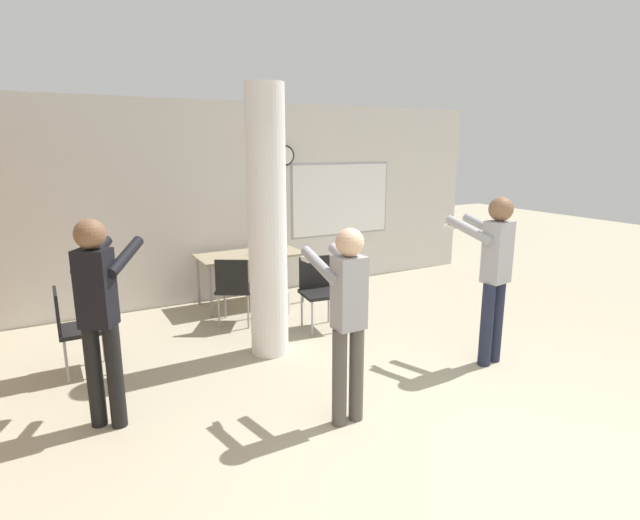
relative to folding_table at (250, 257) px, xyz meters
The scene contains 12 objects.
ground_plane 4.60m from the folding_table, 87.33° to the right, with size 24.00×24.00×0.00m, color #ADA389.
wall_back 0.92m from the folding_table, 64.63° to the left, with size 8.00×0.15×2.80m.
support_pillar 1.90m from the folding_table, 104.68° to the right, with size 0.40×0.40×2.80m.
folding_table is the anchor object (origin of this frame).
bottle_on_table 0.20m from the folding_table, 32.37° to the right, with size 0.07×0.07×0.30m.
waste_bin 0.81m from the folding_table, 73.82° to the right, with size 0.25×0.25×0.30m.
chair_by_left_wall 2.64m from the folding_table, 151.16° to the right, with size 0.44×0.44×0.87m.
chair_table_front 1.35m from the folding_table, 73.22° to the right, with size 0.49×0.49×0.87m.
chair_table_left 0.89m from the folding_table, 124.40° to the right, with size 0.60×0.60×0.87m.
person_playing_side 3.36m from the folding_table, 64.75° to the right, with size 0.45×0.66×1.72m.
person_watching_back 3.23m from the folding_table, 131.81° to the right, with size 0.60×0.67×1.68m.
person_playing_front 3.32m from the folding_table, 97.86° to the right, with size 0.35×0.63×1.60m.
Camera 1 is at (-2.63, -1.86, 2.21)m, focal length 28.00 mm.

